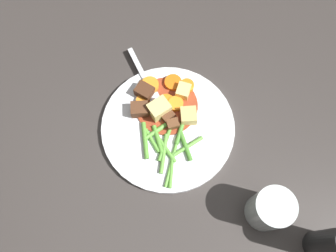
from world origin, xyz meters
name	(u,v)px	position (x,y,z in m)	size (l,w,h in m)	color
ground_plane	(168,128)	(0.00, 0.00, 0.00)	(3.00, 3.00, 0.00)	#383330
dinner_plate	(168,127)	(0.00, 0.00, 0.01)	(0.26, 0.26, 0.01)	white
stew_sauce	(167,106)	(0.04, 0.00, 0.01)	(0.12, 0.12, 0.00)	#93381E
carrot_slice_0	(164,102)	(0.05, 0.00, 0.02)	(0.03, 0.03, 0.01)	orange
carrot_slice_1	(173,83)	(0.09, -0.02, 0.02)	(0.03, 0.03, 0.01)	orange
carrot_slice_2	(176,104)	(0.04, -0.02, 0.02)	(0.03, 0.03, 0.01)	orange
carrot_slice_3	(150,85)	(0.09, 0.03, 0.02)	(0.04, 0.04, 0.01)	orange
carrot_slice_4	(142,101)	(0.05, 0.05, 0.02)	(0.02, 0.02, 0.01)	orange
carrot_slice_5	(187,86)	(0.08, -0.04, 0.02)	(0.03, 0.03, 0.01)	orange
potato_chunk_0	(188,116)	(0.01, -0.04, 0.02)	(0.03, 0.03, 0.02)	#DBBC6B
potato_chunk_1	(183,91)	(0.07, -0.03, 0.02)	(0.02, 0.03, 0.02)	#E5CC7A
potato_chunk_2	(159,109)	(0.03, 0.01, 0.03)	(0.03, 0.04, 0.03)	#E5CC7A
meat_chunk_0	(168,116)	(0.02, 0.00, 0.02)	(0.02, 0.02, 0.02)	#56331E
meat_chunk_1	(140,109)	(0.03, 0.05, 0.02)	(0.03, 0.03, 0.02)	#56331E
meat_chunk_2	(149,110)	(0.03, 0.04, 0.02)	(0.02, 0.02, 0.02)	brown
meat_chunk_3	(173,123)	(0.00, -0.01, 0.02)	(0.02, 0.02, 0.02)	brown
meat_chunk_4	(145,91)	(0.07, 0.04, 0.02)	(0.03, 0.03, 0.02)	#4C2B19
green_bean_0	(180,132)	(-0.02, -0.02, 0.02)	(0.01, 0.01, 0.05)	#4C8E33
green_bean_1	(155,132)	(-0.01, 0.03, 0.02)	(0.01, 0.01, 0.05)	#66AD42
green_bean_2	(188,146)	(-0.04, -0.03, 0.02)	(0.01, 0.01, 0.06)	#66AD42
green_bean_3	(172,170)	(-0.09, 0.00, 0.02)	(0.01, 0.01, 0.06)	#599E38
green_bean_4	(185,146)	(-0.04, -0.03, 0.02)	(0.01, 0.01, 0.06)	#4C8E33
green_bean_5	(166,149)	(-0.05, 0.01, 0.02)	(0.01, 0.01, 0.06)	#66AD42
green_bean_6	(158,139)	(-0.03, 0.02, 0.02)	(0.01, 0.01, 0.06)	#599E38
green_bean_7	(166,141)	(-0.03, 0.01, 0.02)	(0.01, 0.01, 0.08)	#599E38
green_bean_8	(152,141)	(-0.03, 0.03, 0.02)	(0.01, 0.01, 0.05)	#66AD42
green_bean_9	(145,140)	(-0.03, 0.05, 0.02)	(0.01, 0.01, 0.07)	#599E38
green_bean_10	(172,165)	(-0.08, 0.00, 0.02)	(0.01, 0.01, 0.08)	#66AD42
green_bean_11	(164,154)	(-0.06, 0.01, 0.02)	(0.01, 0.01, 0.08)	#66AD42
fork	(148,85)	(0.09, 0.03, 0.01)	(0.17, 0.08, 0.00)	silver
water_glass	(270,209)	(-0.17, -0.16, 0.04)	(0.07, 0.07, 0.09)	silver
pepper_mill	(332,244)	(-0.23, -0.24, 0.06)	(0.05, 0.05, 0.13)	black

